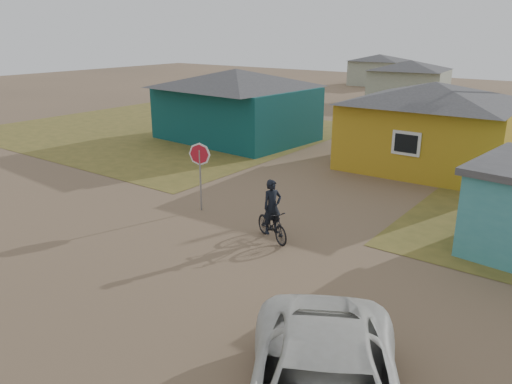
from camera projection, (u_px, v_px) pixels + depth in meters
ground at (171, 257)px, 14.03m from camera, size 120.00×120.00×0.00m
grass_nw at (165, 129)px, 31.89m from camera, size 20.00×18.00×0.00m
house_teal at (236, 104)px, 28.50m from camera, size 8.93×7.08×4.00m
house_yellow at (431, 124)px, 22.64m from camera, size 7.72×6.76×3.90m
house_pale_west at (409, 81)px, 42.75m from camera, size 7.04×6.15×3.60m
house_pale_north at (379, 69)px, 56.46m from camera, size 6.28×5.81×3.40m
stop_sign at (200, 161)px, 17.13m from camera, size 0.80×0.09×2.44m
cyclist at (272, 219)px, 14.99m from camera, size 1.73×1.13×1.90m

